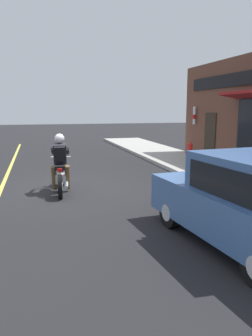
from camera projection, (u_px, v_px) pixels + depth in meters
name	position (u px, v px, depth m)	size (l,w,h in m)	color
ground_plane	(66.00, 190.00, 9.37)	(80.00, 80.00, 0.00)	black
sidewalk_curb	(187.00, 163.00, 13.56)	(2.60, 22.00, 0.14)	#ADAAA3
lane_stripe	(8.00, 173.00, 11.75)	(0.12, 19.80, 0.01)	#D1C64C
motorcycle_with_rider	(61.00, 168.00, 8.99)	(0.61, 2.02, 1.62)	black
car_hatchback	(247.00, 203.00, 5.36)	(1.99, 3.92, 1.57)	black
traffic_cone	(239.00, 176.00, 9.07)	(0.36, 0.36, 0.60)	black
fire_hydrant	(190.00, 154.00, 12.42)	(0.36, 0.24, 0.88)	red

